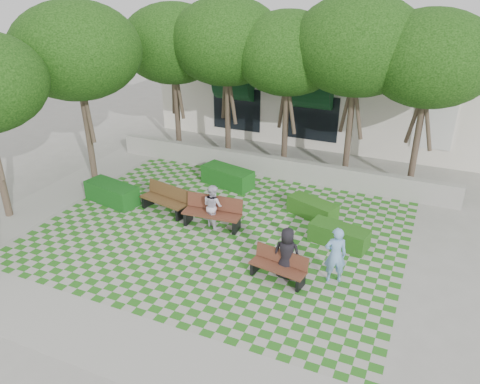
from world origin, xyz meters
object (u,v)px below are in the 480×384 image
at_px(bench_mid, 213,213).
at_px(hedge_midleft, 228,177).
at_px(bench_east, 279,266).
at_px(person_white, 213,206).
at_px(person_blue, 335,255).
at_px(hedge_midright, 312,208).
at_px(person_dark, 287,253).
at_px(hedge_west, 112,193).
at_px(hedge_east, 339,236).
at_px(bench_west, 165,200).

distance_m(bench_mid, hedge_midleft, 3.44).
relative_size(bench_east, person_white, 1.12).
bearing_deg(person_blue, bench_east, -2.00).
relative_size(hedge_midright, person_white, 1.17).
xyz_separation_m(bench_east, hedge_midleft, (-4.10, 5.30, -0.04)).
distance_m(bench_east, person_dark, 0.45).
bearing_deg(hedge_midright, person_dark, -85.43).
distance_m(bench_east, bench_mid, 3.72).
distance_m(bench_east, hedge_west, 7.78).
xyz_separation_m(hedge_midright, hedge_midleft, (-3.95, 1.22, 0.06)).
xyz_separation_m(hedge_midright, person_white, (-2.98, -2.04, 0.45)).
distance_m(person_blue, person_dark, 1.36).
distance_m(bench_mid, hedge_midright, 3.63).
bearing_deg(person_dark, bench_mid, -35.59).
height_order(bench_east, hedge_east, bench_east).
distance_m(bench_mid, bench_west, 2.10).
height_order(hedge_midleft, person_dark, person_dark).
xyz_separation_m(bench_mid, person_white, (0.00, 0.03, 0.26)).
xyz_separation_m(bench_east, person_dark, (0.16, 0.20, 0.37)).
height_order(bench_mid, person_white, person_white).
height_order(person_blue, person_dark, person_blue).
bearing_deg(bench_west, bench_east, -11.47).
relative_size(bench_west, hedge_midleft, 0.92).
xyz_separation_m(bench_west, hedge_west, (-2.28, -0.16, -0.11)).
xyz_separation_m(hedge_west, person_white, (4.37, -0.07, 0.39)).
xyz_separation_m(bench_mid, person_blue, (4.60, -1.45, 0.35)).
height_order(hedge_midleft, person_white, person_white).
xyz_separation_m(bench_east, bench_west, (-5.21, 2.28, 0.06)).
xyz_separation_m(bench_west, person_dark, (5.37, -2.08, 0.31)).
relative_size(hedge_midright, hedge_west, 0.84).
bearing_deg(hedge_midleft, person_white, -73.33).
distance_m(hedge_midleft, person_dark, 6.66).
bearing_deg(person_blue, person_white, -40.56).
height_order(hedge_east, hedge_midright, hedge_east).
bearing_deg(person_blue, person_dark, -7.55).
bearing_deg(hedge_midleft, bench_west, -110.11).
height_order(bench_west, hedge_east, bench_west).
height_order(bench_mid, hedge_midright, bench_mid).
bearing_deg(person_white, person_blue, -172.55).
xyz_separation_m(hedge_midright, hedge_west, (-7.34, -1.97, 0.06)).
distance_m(hedge_west, person_white, 4.38).
bearing_deg(person_dark, bench_east, 44.64).
distance_m(hedge_east, hedge_midright, 2.01).
xyz_separation_m(bench_west, hedge_midleft, (1.11, 3.02, -0.10)).
xyz_separation_m(bench_east, bench_mid, (-3.13, 2.01, 0.09)).
bearing_deg(hedge_midright, bench_west, -160.37).
xyz_separation_m(bench_west, person_white, (2.08, -0.24, 0.29)).
bearing_deg(bench_mid, hedge_midleft, 102.18).
bearing_deg(person_white, hedge_midright, -120.20).
bearing_deg(hedge_midright, hedge_midleft, 162.85).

